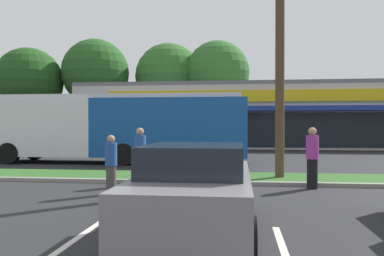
{
  "coord_description": "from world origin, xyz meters",
  "views": [
    {
      "loc": [
        1.59,
        0.67,
        1.85
      ],
      "look_at": [
        -0.52,
        18.1,
        1.69
      ],
      "focal_mm": 37.07,
      "sensor_mm": 36.0,
      "label": 1
    }
  ],
  "objects_px": {
    "pedestrian_near_bench": "(111,165)",
    "car_0": "(196,188)",
    "car_1": "(48,141)",
    "utility_pole": "(276,15)",
    "city_bus": "(111,126)",
    "pedestrian_by_pole": "(140,156)",
    "pedestrian_mid": "(312,158)"
  },
  "relations": [
    {
      "from": "car_0",
      "to": "pedestrian_near_bench",
      "type": "xyz_separation_m",
      "value": [
        -2.64,
        3.49,
        0.01
      ]
    },
    {
      "from": "utility_pole",
      "to": "pedestrian_near_bench",
      "type": "height_order",
      "value": "utility_pole"
    },
    {
      "from": "utility_pole",
      "to": "pedestrian_by_pole",
      "type": "relative_size",
      "value": 5.82
    },
    {
      "from": "car_1",
      "to": "pedestrian_by_pole",
      "type": "bearing_deg",
      "value": -53.39
    },
    {
      "from": "car_1",
      "to": "pedestrian_by_pole",
      "type": "xyz_separation_m",
      "value": [
        9.37,
        -12.62,
        0.13
      ]
    },
    {
      "from": "car_1",
      "to": "pedestrian_mid",
      "type": "height_order",
      "value": "pedestrian_mid"
    },
    {
      "from": "utility_pole",
      "to": "car_1",
      "type": "xyz_separation_m",
      "value": [
        -13.56,
        11.11,
        -4.68
      ]
    },
    {
      "from": "city_bus",
      "to": "pedestrian_near_bench",
      "type": "distance_m",
      "value": 8.85
    },
    {
      "from": "pedestrian_near_bench",
      "to": "car_0",
      "type": "bearing_deg",
      "value": -72.29
    },
    {
      "from": "car_1",
      "to": "pedestrian_near_bench",
      "type": "bearing_deg",
      "value": -57.74
    },
    {
      "from": "pedestrian_by_pole",
      "to": "pedestrian_mid",
      "type": "distance_m",
      "value": 5.09
    },
    {
      "from": "city_bus",
      "to": "pedestrian_mid",
      "type": "height_order",
      "value": "city_bus"
    },
    {
      "from": "car_1",
      "to": "pedestrian_mid",
      "type": "distance_m",
      "value": 19.24
    },
    {
      "from": "city_bus",
      "to": "pedestrian_near_bench",
      "type": "xyz_separation_m",
      "value": [
        2.78,
        -8.34,
        -0.98
      ]
    },
    {
      "from": "utility_pole",
      "to": "car_1",
      "type": "distance_m",
      "value": 18.14
    },
    {
      "from": "pedestrian_near_bench",
      "to": "car_1",
      "type": "bearing_deg",
      "value": 102.89
    },
    {
      "from": "car_0",
      "to": "pedestrian_by_pole",
      "type": "relative_size",
      "value": 2.55
    },
    {
      "from": "pedestrian_near_bench",
      "to": "pedestrian_mid",
      "type": "bearing_deg",
      "value": -2.94
    },
    {
      "from": "city_bus",
      "to": "pedestrian_by_pole",
      "type": "height_order",
      "value": "city_bus"
    },
    {
      "from": "city_bus",
      "to": "pedestrian_by_pole",
      "type": "relative_size",
      "value": 7.45
    },
    {
      "from": "city_bus",
      "to": "car_1",
      "type": "xyz_separation_m",
      "value": [
        -6.24,
        5.95,
        -1.02
      ]
    },
    {
      "from": "city_bus",
      "to": "pedestrian_by_pole",
      "type": "distance_m",
      "value": 7.43
    },
    {
      "from": "utility_pole",
      "to": "pedestrian_mid",
      "type": "xyz_separation_m",
      "value": [
        0.91,
        -1.57,
        -4.55
      ]
    },
    {
      "from": "car_0",
      "to": "car_1",
      "type": "relative_size",
      "value": 0.94
    },
    {
      "from": "utility_pole",
      "to": "pedestrian_by_pole",
      "type": "xyz_separation_m",
      "value": [
        -4.18,
        -1.51,
        -4.56
      ]
    },
    {
      "from": "car_1",
      "to": "pedestrian_near_bench",
      "type": "height_order",
      "value": "pedestrian_near_bench"
    },
    {
      "from": "pedestrian_by_pole",
      "to": "car_0",
      "type": "bearing_deg",
      "value": 158.57
    },
    {
      "from": "car_1",
      "to": "car_0",
      "type": "bearing_deg",
      "value": -56.75
    },
    {
      "from": "city_bus",
      "to": "car_1",
      "type": "relative_size",
      "value": 2.73
    },
    {
      "from": "car_1",
      "to": "pedestrian_near_bench",
      "type": "distance_m",
      "value": 16.9
    },
    {
      "from": "pedestrian_near_bench",
      "to": "pedestrian_mid",
      "type": "height_order",
      "value": "pedestrian_mid"
    },
    {
      "from": "pedestrian_near_bench",
      "to": "pedestrian_mid",
      "type": "xyz_separation_m",
      "value": [
        5.45,
        1.61,
        0.1
      ]
    }
  ]
}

